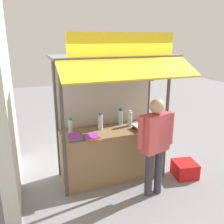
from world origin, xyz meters
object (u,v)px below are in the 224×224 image
water_bottle_far_left (100,122)px  vendor_person (155,139)px  banana_bunch_leftmost (152,77)px  plastic_crate (185,169)px  magazine_stack_center (75,137)px  water_bottle_left (130,119)px  water_bottle_right (71,126)px  banana_bunch_inner_left (131,76)px  magazine_stack_rear_center (92,137)px  water_bottle_front_right (121,117)px  magazine_stack_front_left (139,128)px  banana_bunch_rightmost (80,80)px

water_bottle_far_left → vendor_person: size_ratio=0.18×
banana_bunch_leftmost → plastic_crate: banana_bunch_leftmost is taller
magazine_stack_center → plastic_crate: magazine_stack_center is taller
vendor_person → water_bottle_left: bearing=-101.4°
water_bottle_right → banana_bunch_inner_left: size_ratio=1.11×
banana_bunch_inner_left → plastic_crate: (1.16, -0.06, -1.86)m
magazine_stack_rear_center → plastic_crate: (1.78, -0.24, -0.83)m
water_bottle_right → water_bottle_front_right: bearing=7.9°
water_bottle_right → water_bottle_far_left: 0.55m
water_bottle_right → magazine_stack_front_left: bearing=-12.7°
water_bottle_front_right → banana_bunch_rightmost: bearing=-143.7°
banana_bunch_leftmost → vendor_person: 1.01m
magazine_stack_front_left → water_bottle_left: bearing=107.3°
water_bottle_right → banana_bunch_rightmost: bearing=-81.8°
magazine_stack_rear_center → magazine_stack_front_left: bearing=5.8°
magazine_stack_center → vendor_person: size_ratio=0.18×
water_bottle_front_right → magazine_stack_front_left: bearing=-63.5°
magazine_stack_front_left → plastic_crate: (0.84, -0.33, -0.85)m
water_bottle_front_right → banana_bunch_rightmost: banana_bunch_rightmost is taller
water_bottle_right → plastic_crate: size_ratio=0.67×
magazine_stack_front_left → banana_bunch_inner_left: banana_bunch_inner_left is taller
banana_bunch_rightmost → vendor_person: 1.53m
water_bottle_far_left → magazine_stack_front_left: bearing=-22.9°
magazine_stack_rear_center → banana_bunch_inner_left: size_ratio=1.13×
water_bottle_front_right → water_bottle_right: (-1.01, -0.14, -0.02)m
water_bottle_far_left → banana_bunch_leftmost: bearing=-37.0°
magazine_stack_center → vendor_person: 1.34m
water_bottle_left → water_bottle_far_left: size_ratio=1.02×
water_bottle_front_right → magazine_stack_center: bearing=-157.8°
magazine_stack_rear_center → water_bottle_left: bearing=22.4°
plastic_crate → vendor_person: bearing=-161.9°
water_bottle_far_left → magazine_stack_center: (-0.54, -0.27, -0.12)m
magazine_stack_center → banana_bunch_leftmost: bearing=-12.3°
banana_bunch_leftmost → banana_bunch_rightmost: same height
magazine_stack_center → banana_bunch_rightmost: (0.06, -0.28, 1.01)m
banana_bunch_rightmost → plastic_crate: 2.71m
water_bottle_front_right → magazine_stack_rear_center: (-0.73, -0.51, -0.12)m
magazine_stack_center → magazine_stack_front_left: bearing=-0.4°
water_bottle_front_right → water_bottle_far_left: bearing=-163.4°
magazine_stack_rear_center → banana_bunch_rightmost: (-0.20, -0.18, 1.01)m
water_bottle_front_right → plastic_crate: bearing=-35.6°
water_bottle_left → magazine_stack_center: 1.16m
banana_bunch_leftmost → water_bottle_far_left: bearing=143.0°
water_bottle_far_left → vendor_person: bearing=-54.0°
magazine_stack_front_left → banana_bunch_inner_left: 1.10m
water_bottle_left → water_bottle_far_left: (-0.58, 0.02, -0.00)m
vendor_person → banana_bunch_leftmost: bearing=-118.9°
water_bottle_left → water_bottle_right: (-1.14, 0.02, -0.02)m
water_bottle_far_left → vendor_person: vendor_person is taller
vendor_person → banana_bunch_inner_left: bearing=-64.2°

